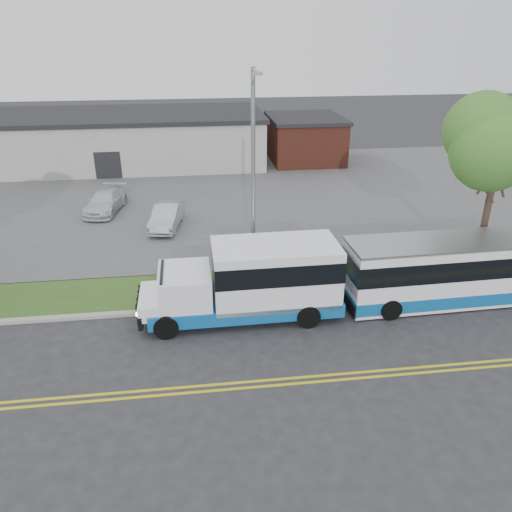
{
  "coord_description": "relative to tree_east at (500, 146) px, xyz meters",
  "views": [
    {
      "loc": [
        0.48,
        -17.36,
        11.0
      ],
      "look_at": [
        3.12,
        2.82,
        1.6
      ],
      "focal_mm": 35.0,
      "sensor_mm": 36.0,
      "label": 1
    }
  ],
  "objects": [
    {
      "name": "ground",
      "position": [
        -14.0,
        -3.0,
        -6.2
      ],
      "size": [
        140.0,
        140.0,
        0.0
      ],
      "primitive_type": "plane",
      "color": "#28282B",
      "rests_on": "ground"
    },
    {
      "name": "lane_line_north",
      "position": [
        -14.0,
        -6.85,
        -6.2
      ],
      "size": [
        70.0,
        0.12,
        0.01
      ],
      "primitive_type": "cube",
      "color": "gold",
      "rests_on": "ground"
    },
    {
      "name": "brick_wing",
      "position": [
        -3.5,
        23.0,
        -4.24
      ],
      "size": [
        6.3,
        7.3,
        3.9
      ],
      "color": "brown",
      "rests_on": "ground"
    },
    {
      "name": "parked_car_a",
      "position": [
        -15.16,
        7.83,
        -5.42
      ],
      "size": [
        2.13,
        4.32,
        1.36
      ],
      "primitive_type": "imported",
      "rotation": [
        0.0,
        0.0,
        -0.17
      ],
      "color": "#ADAFB4",
      "rests_on": "parking_lot"
    },
    {
      "name": "commercial_building",
      "position": [
        -20.0,
        24.0,
        -4.02
      ],
      "size": [
        25.4,
        10.4,
        4.35
      ],
      "color": "#9E9E99",
      "rests_on": "ground"
    },
    {
      "name": "streetlight_near",
      "position": [
        -11.0,
        -0.27,
        -0.97
      ],
      "size": [
        0.35,
        1.53,
        9.5
      ],
      "color": "gray",
      "rests_on": "verge"
    },
    {
      "name": "verge",
      "position": [
        -14.0,
        -0.1,
        -6.15
      ],
      "size": [
        80.0,
        3.3,
        0.1
      ],
      "primitive_type": "cube",
      "color": "#354C19",
      "rests_on": "ground"
    },
    {
      "name": "shuttle_bus",
      "position": [
        -11.21,
        -2.53,
        -4.52
      ],
      "size": [
        8.25,
        2.86,
        3.14
      ],
      "rotation": [
        0.0,
        0.0,
        0.01
      ],
      "color": "#0E5899",
      "rests_on": "ground"
    },
    {
      "name": "transit_bus",
      "position": [
        -2.15,
        -2.4,
        -4.75
      ],
      "size": [
        10.46,
        2.75,
        2.88
      ],
      "rotation": [
        0.0,
        0.0,
        0.03
      ],
      "color": "white",
      "rests_on": "ground"
    },
    {
      "name": "tree_east",
      "position": [
        0.0,
        0.0,
        0.0
      ],
      "size": [
        5.2,
        5.2,
        8.33
      ],
      "color": "#3A2620",
      "rests_on": "verge"
    },
    {
      "name": "lane_line_south",
      "position": [
        -14.0,
        -7.15,
        -6.2
      ],
      "size": [
        70.0,
        0.12,
        0.01
      ],
      "primitive_type": "cube",
      "color": "gold",
      "rests_on": "ground"
    },
    {
      "name": "parked_car_b",
      "position": [
        -19.16,
        11.21,
        -5.44
      ],
      "size": [
        2.64,
        4.83,
        1.33
      ],
      "primitive_type": "imported",
      "rotation": [
        0.0,
        0.0,
        -0.18
      ],
      "color": "silver",
      "rests_on": "parking_lot"
    },
    {
      "name": "parking_lot",
      "position": [
        -14.0,
        14.0,
        -6.15
      ],
      "size": [
        80.0,
        25.0,
        0.1
      ],
      "primitive_type": "cube",
      "color": "#4C4C4F",
      "rests_on": "ground"
    },
    {
      "name": "curb",
      "position": [
        -14.0,
        -1.9,
        -6.13
      ],
      "size": [
        80.0,
        0.3,
        0.15
      ],
      "primitive_type": "cube",
      "color": "#9E9B93",
      "rests_on": "ground"
    }
  ]
}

